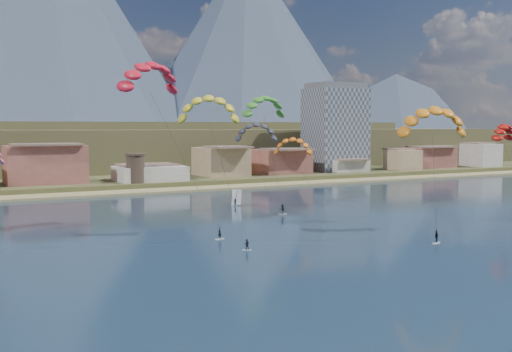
{
  "coord_description": "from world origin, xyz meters",
  "views": [
    {
      "loc": [
        -49.61,
        -59.66,
        18.35
      ],
      "look_at": [
        0.0,
        32.0,
        10.0
      ],
      "focal_mm": 43.81,
      "sensor_mm": 36.0,
      "label": 1
    }
  ],
  "objects_px": {
    "apartment_tower": "(335,128)",
    "kitesurfer_red": "(149,73)",
    "watchtower": "(136,168)",
    "windsurfer": "(236,201)",
    "kitesurfer_yellow": "(209,105)",
    "kitesurfer_orange": "(433,117)",
    "kitesurfer_green": "(264,104)"
  },
  "relations": [
    {
      "from": "apartment_tower",
      "to": "windsurfer",
      "type": "bearing_deg",
      "value": -139.88
    },
    {
      "from": "watchtower",
      "to": "windsurfer",
      "type": "relative_size",
      "value": 2.34
    },
    {
      "from": "kitesurfer_red",
      "to": "kitesurfer_yellow",
      "type": "relative_size",
      "value": 1.26
    },
    {
      "from": "apartment_tower",
      "to": "kitesurfer_red",
      "type": "distance_m",
      "value": 128.23
    },
    {
      "from": "windsurfer",
      "to": "kitesurfer_orange",
      "type": "bearing_deg",
      "value": -73.56
    },
    {
      "from": "apartment_tower",
      "to": "kitesurfer_yellow",
      "type": "xyz_separation_m",
      "value": [
        -92.45,
        -93.5,
        3.92
      ]
    },
    {
      "from": "windsurfer",
      "to": "watchtower",
      "type": "bearing_deg",
      "value": 101.79
    },
    {
      "from": "kitesurfer_red",
      "to": "windsurfer",
      "type": "distance_m",
      "value": 44.44
    },
    {
      "from": "kitesurfer_yellow",
      "to": "kitesurfer_green",
      "type": "bearing_deg",
      "value": 47.24
    },
    {
      "from": "watchtower",
      "to": "windsurfer",
      "type": "distance_m",
      "value": 46.69
    },
    {
      "from": "kitesurfer_red",
      "to": "apartment_tower",
      "type": "bearing_deg",
      "value": 39.61
    },
    {
      "from": "apartment_tower",
      "to": "kitesurfer_green",
      "type": "xyz_separation_m",
      "value": [
        -66.14,
        -65.04,
        5.42
      ]
    },
    {
      "from": "kitesurfer_red",
      "to": "kitesurfer_green",
      "type": "bearing_deg",
      "value": 26.99
    },
    {
      "from": "apartment_tower",
      "to": "windsurfer",
      "type": "relative_size",
      "value": 8.7
    },
    {
      "from": "apartment_tower",
      "to": "kitesurfer_orange",
      "type": "bearing_deg",
      "value": -117.73
    },
    {
      "from": "kitesurfer_yellow",
      "to": "apartment_tower",
      "type": "bearing_deg",
      "value": 45.32
    },
    {
      "from": "apartment_tower",
      "to": "kitesurfer_orange",
      "type": "relative_size",
      "value": 1.35
    },
    {
      "from": "kitesurfer_green",
      "to": "windsurfer",
      "type": "xyz_separation_m",
      "value": [
        -4.37,
        5.62,
        -22.07
      ]
    },
    {
      "from": "kitesurfer_red",
      "to": "kitesurfer_orange",
      "type": "relative_size",
      "value": 1.37
    },
    {
      "from": "apartment_tower",
      "to": "watchtower",
      "type": "height_order",
      "value": "apartment_tower"
    },
    {
      "from": "kitesurfer_red",
      "to": "kitesurfer_green",
      "type": "xyz_separation_m",
      "value": [
        32.35,
        16.47,
        -4.47
      ]
    },
    {
      "from": "watchtower",
      "to": "apartment_tower",
      "type": "bearing_deg",
      "value": 9.93
    },
    {
      "from": "apartment_tower",
      "to": "kitesurfer_orange",
      "type": "distance_m",
      "value": 121.21
    },
    {
      "from": "kitesurfer_yellow",
      "to": "kitesurfer_red",
      "type": "bearing_deg",
      "value": 116.74
    },
    {
      "from": "kitesurfer_orange",
      "to": "kitesurfer_green",
      "type": "xyz_separation_m",
      "value": [
        -9.74,
        42.23,
        3.37
      ]
    },
    {
      "from": "apartment_tower",
      "to": "kitesurfer_yellow",
      "type": "distance_m",
      "value": 131.55
    },
    {
      "from": "apartment_tower",
      "to": "kitesurfer_red",
      "type": "relative_size",
      "value": 0.99
    },
    {
      "from": "watchtower",
      "to": "windsurfer",
      "type": "bearing_deg",
      "value": -78.21
    },
    {
      "from": "watchtower",
      "to": "kitesurfer_orange",
      "type": "relative_size",
      "value": 0.36
    },
    {
      "from": "kitesurfer_yellow",
      "to": "windsurfer",
      "type": "relative_size",
      "value": 6.96
    },
    {
      "from": "kitesurfer_orange",
      "to": "kitesurfer_yellow",
      "type": "bearing_deg",
      "value": 159.09
    },
    {
      "from": "watchtower",
      "to": "kitesurfer_red",
      "type": "xyz_separation_m",
      "value": [
        -18.49,
        -67.52,
        21.34
      ]
    }
  ]
}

